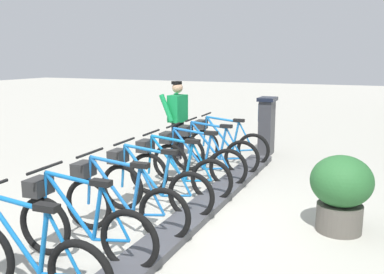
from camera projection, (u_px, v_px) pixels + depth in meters
The scene contains 13 objects.
ground_plane at pixel (186, 225), 5.45m from camera, with size 60.00×60.00×0.00m, color #B4B1A5.
dock_rail_base at pixel (186, 222), 5.44m from camera, with size 0.44×7.68×0.10m, color #47474C.
payment_kiosk at pixel (267, 125), 9.32m from camera, with size 0.36×0.52×1.28m.
bike_docked_0 at pixel (224, 143), 8.53m from camera, with size 1.72×0.54×1.02m.
bike_docked_1 at pixel (211, 151), 7.84m from camera, with size 1.72×0.54×1.02m.
bike_docked_2 at pixel (194, 160), 7.15m from camera, with size 1.72×0.54×1.02m.
bike_docked_3 at pixel (175, 171), 6.47m from camera, with size 1.72×0.54×1.02m.
bike_docked_4 at pixel (150, 184), 5.78m from camera, with size 1.72×0.54×1.02m.
bike_docked_5 at pixel (119, 201), 5.09m from camera, with size 1.72×0.54×1.02m.
bike_docked_6 at pixel (79, 224), 4.40m from camera, with size 1.72×0.54×1.02m.
bike_docked_7 at pixel (23, 255), 3.72m from camera, with size 1.72×0.54×1.02m.
worker_near_rack at pixel (177, 118), 8.74m from camera, with size 0.52×0.66×1.66m.
planter_bush at pixel (341, 190), 5.18m from camera, with size 0.76×0.76×0.97m.
Camera 1 is at (-2.14, 4.67, 2.15)m, focal length 39.24 mm.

